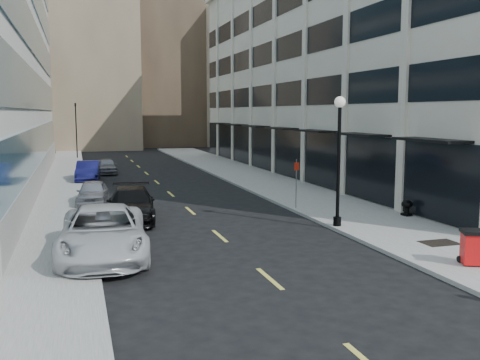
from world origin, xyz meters
TOP-DOWN VIEW (x-y plane):
  - ground at (0.00, 0.00)m, footprint 160.00×160.00m
  - sidewalk_right at (7.50, 20.00)m, footprint 5.00×80.00m
  - sidewalk_left at (-6.50, 20.00)m, footprint 3.00×80.00m
  - building_right at (16.94, 26.99)m, footprint 15.30×46.50m
  - skyline_tan_near at (-4.00, 68.00)m, footprint 14.00×18.00m
  - skyline_brown at (8.00, 72.00)m, footprint 12.00×16.00m
  - skyline_tan_far at (-14.00, 78.00)m, footprint 12.00×14.00m
  - skyline_stone at (18.00, 66.00)m, footprint 10.00×14.00m
  - grate_far at (7.60, 3.80)m, footprint 1.40×1.00m
  - road_centerline at (0.00, 17.00)m, footprint 0.15×68.20m
  - traffic_signal at (-5.50, 48.00)m, footprint 0.66×0.66m
  - car_white_van at (-4.78, 6.00)m, footprint 3.41×6.66m
  - car_black_pickup at (-3.20, 12.28)m, footprint 2.75×5.58m
  - car_silver_sedan at (-4.80, 17.32)m, footprint 2.04×4.16m
  - car_blue_sedan at (-4.80, 28.00)m, footprint 1.99×4.70m
  - car_grey_sedan at (-3.20, 32.57)m, footprint 1.58×3.87m
  - trash_bin at (6.69, 1.00)m, footprint 0.95×0.95m
  - lamppost at (5.30, 7.78)m, footprint 0.48×0.48m
  - sign_post at (5.30, 12.40)m, footprint 0.30×0.11m
  - urn_planter at (9.60, 8.89)m, footprint 0.54×0.54m

SIDE VIEW (x-z plane):
  - ground at x=0.00m, z-range 0.00..0.00m
  - road_centerline at x=0.00m, z-range 0.00..0.01m
  - sidewalk_right at x=7.50m, z-range 0.00..0.15m
  - sidewalk_left at x=-6.50m, z-range 0.00..0.15m
  - grate_far at x=7.60m, z-range 0.15..0.16m
  - urn_planter at x=9.60m, z-range 0.23..0.98m
  - car_grey_sedan at x=-3.20m, z-range 0.00..1.31m
  - car_silver_sedan at x=-4.80m, z-range 0.00..1.37m
  - car_blue_sedan at x=-4.80m, z-range 0.00..1.51m
  - trash_bin at x=6.69m, z-range 0.19..1.36m
  - car_black_pickup at x=-3.20m, z-range 0.00..1.56m
  - car_white_van at x=-4.78m, z-range 0.00..1.80m
  - sign_post at x=5.30m, z-range 0.50..3.06m
  - lamppost at x=5.30m, z-range 0.65..6.43m
  - traffic_signal at x=-5.50m, z-range 2.23..9.21m
  - building_right at x=16.94m, z-range -0.13..18.12m
  - skyline_stone at x=18.00m, z-range 0.00..20.00m
  - skyline_tan_far at x=-14.00m, z-range 0.00..22.00m
  - skyline_tan_near at x=-4.00m, z-range 0.00..28.00m
  - skyline_brown at x=8.00m, z-range 0.00..34.00m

